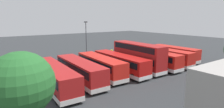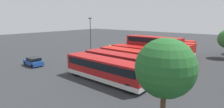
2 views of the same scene
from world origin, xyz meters
The scene contains 14 objects.
ground_plane centered at (0.00, 0.00, 0.00)m, with size 140.00×140.00×0.00m, color #2D3033.
bus_single_deck_near_end centered at (-12.55, 10.28, 1.62)m, with size 2.72×10.11×2.95m.
bus_single_deck_second centered at (-8.78, 10.55, 1.62)m, with size 2.65×11.89×2.95m.
bus_single_deck_third centered at (-5.27, 10.92, 1.62)m, with size 2.85×11.58×2.95m.
bus_double_decker_fourth centered at (-1.68, 10.86, 2.45)m, with size 2.78×10.66×4.55m.
bus_single_deck_fifth centered at (1.85, 10.42, 1.62)m, with size 2.72×11.67×2.95m.
bus_single_deck_sixth centered at (5.34, 10.13, 1.62)m, with size 2.94×10.91×2.95m.
bus_single_deck_seventh centered at (9.07, 10.69, 1.62)m, with size 2.83×11.48×2.95m.
bus_single_deck_far_end centered at (12.81, 11.29, 1.62)m, with size 2.93×12.09×2.95m.
car_hatchback_silver centered at (-7.79, -0.58, 0.70)m, with size 4.40×3.70×1.43m.
car_small_green centered at (14.65, -3.15, 0.70)m, with size 1.96×3.98×1.43m.
lamp_post_tall centered at (0.52, -3.75, 4.70)m, with size 0.70×0.30×8.05m.
waste_bin_yellow centered at (-6.72, -4.01, 0.47)m, with size 0.60×0.60×0.95m, color yellow.
tree_midright centered at (17.96, 21.33, 4.67)m, with size 4.08×4.08×6.72m.
Camera 2 is at (29.16, 25.83, 7.97)m, focal length 28.70 mm.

